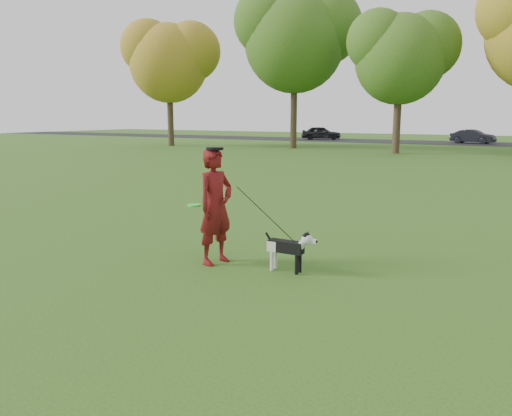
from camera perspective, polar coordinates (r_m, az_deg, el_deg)
The scene contains 8 objects.
ground at distance 8.63m, azimuth 0.73°, elevation -5.93°, with size 120.00×120.00×0.00m, color #285116.
road at distance 47.50m, azimuth 24.58°, elevation 6.69°, with size 120.00×7.00×0.02m, color black.
man at distance 8.26m, azimuth -4.64°, elevation 0.18°, with size 0.70×0.46×1.93m, color #600D12.
dog at distance 7.89m, azimuth 3.89°, elevation -4.37°, with size 0.91×0.18×0.69m.
car_left at distance 50.95m, azimuth 7.47°, elevation 8.51°, with size 1.57×3.91×1.33m, color black.
car_mid at distance 47.56m, azimuth 23.55°, elevation 7.50°, with size 1.27×3.64×1.20m, color black.
man_held_items at distance 7.85m, azimuth 1.08°, elevation -0.70°, with size 1.94×0.31×1.48m.
tree_row at distance 34.13m, azimuth 20.93°, elevation 18.26°, with size 51.74×8.86×12.01m.
Camera 1 is at (3.94, -7.27, 2.45)m, focal length 35.00 mm.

